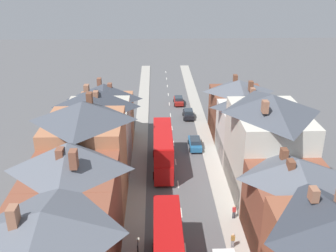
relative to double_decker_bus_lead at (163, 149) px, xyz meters
The scene contains 11 objects.
pavement_left 5.62m from the double_decker_bus_lead, 132.20° to the left, with size 2.20×104.00×0.14m, color #A8A399.
pavement_right 8.27m from the double_decker_bus_lead, 27.72° to the left, with size 2.20×104.00×0.14m, color #A8A399.
centre_line_dashes 3.72m from the double_decker_bus_lead, 42.01° to the left, with size 0.14×97.80×0.01m.
terrace_row_left 20.11m from the double_decker_bus_lead, 114.88° to the right, with size 8.00×59.72×13.02m.
terrace_row_right 22.06m from the double_decker_bus_lead, 56.75° to the right, with size 8.00×62.97×14.82m.
double_decker_bus_lead is the anchor object (origin of this frame).
car_near_silver 7.94m from the double_decker_bus_lead, 50.29° to the left, with size 1.90×4.53×1.64m.
car_parked_right_a 18.75m from the double_decker_bus_lead, 74.73° to the left, with size 1.90×3.80×1.66m.
car_parked_left_b 25.79m from the double_decker_bus_lead, 81.93° to the left, with size 1.90×4.18×1.58m.
pedestrian_mid_right 17.71m from the double_decker_bus_lead, 68.73° to the right, with size 0.36×0.22×1.61m.
pedestrian_far_left 14.01m from the double_decker_bus_lead, 57.82° to the right, with size 0.36×0.22×1.61m.
Camera 1 is at (-2.72, -12.45, 25.88)m, focal length 42.00 mm.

